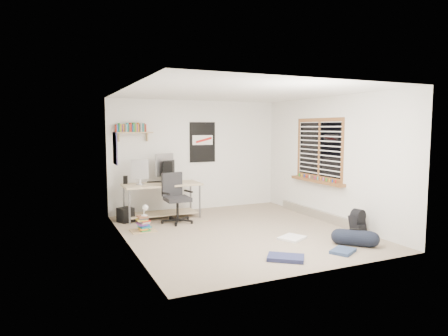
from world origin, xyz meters
name	(u,v)px	position (x,y,z in m)	size (l,w,h in m)	color
floor	(240,232)	(0.00, 0.00, -0.01)	(4.00, 4.50, 0.01)	gray
ceiling	(240,92)	(0.00, 0.00, 2.50)	(4.00, 4.50, 0.01)	white
back_wall	(196,155)	(0.00, 2.25, 1.25)	(4.00, 0.01, 2.50)	silver
left_wall	(127,168)	(-2.00, 0.00, 1.25)	(0.01, 4.50, 2.50)	silver
right_wall	(330,160)	(2.00, 0.00, 1.25)	(0.01, 4.50, 2.50)	silver
desk	(162,201)	(-0.98, 1.67, 0.36)	(1.58, 0.69, 0.72)	tan
monitor_left	(140,175)	(-1.43, 1.68, 0.92)	(0.36, 0.09, 0.39)	#96969B
monitor_right	(165,170)	(-0.84, 1.95, 0.97)	(0.44, 0.11, 0.49)	#ABABB0
pc_tower	(169,171)	(-0.75, 1.93, 0.95)	(0.21, 0.44, 0.46)	black
keyboard	(156,182)	(-1.03, 1.91, 0.73)	(0.40, 0.14, 0.02)	black
speaker_left	(125,180)	(-1.67, 1.95, 0.81)	(0.08, 0.08, 0.17)	black
speaker_right	(176,180)	(-0.71, 1.52, 0.81)	(0.08, 0.08, 0.17)	black
office_chair	(177,198)	(-0.82, 1.13, 0.49)	(0.65, 0.65, 0.99)	#232326
wall_shelf	(133,133)	(-1.45, 2.14, 1.78)	(0.80, 0.22, 0.24)	tan
poster_back_wall	(203,142)	(0.15, 2.23, 1.55)	(0.62, 0.03, 0.92)	black
poster_left_wall	(115,148)	(-1.99, 1.20, 1.50)	(0.02, 0.42, 0.60)	navy
window	(319,149)	(1.95, 0.30, 1.45)	(0.10, 1.50, 1.26)	brown
baseboard_heater	(317,214)	(1.96, 0.30, 0.09)	(0.08, 2.50, 0.18)	#B7B2A8
backpack	(358,225)	(1.75, -1.10, 0.20)	(0.27, 0.21, 0.36)	black
duffel_bag	(355,237)	(1.29, -1.53, 0.14)	(0.26, 0.26, 0.50)	black
tshirt	(292,238)	(0.60, -0.80, 0.02)	(0.42, 0.35, 0.04)	white
jeans_a	(286,258)	(-0.09, -1.66, 0.03)	(0.51, 0.33, 0.06)	#23284F
jeans_b	(343,251)	(0.88, -1.74, 0.03)	(0.38, 0.29, 0.05)	navy
book_stack	(143,223)	(-1.59, 0.77, 0.15)	(0.42, 0.35, 0.29)	brown
desk_lamp	(144,211)	(-1.57, 0.75, 0.38)	(0.11, 0.19, 0.19)	white
subwoofer	(126,215)	(-1.75, 1.62, 0.14)	(0.26, 0.26, 0.30)	black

